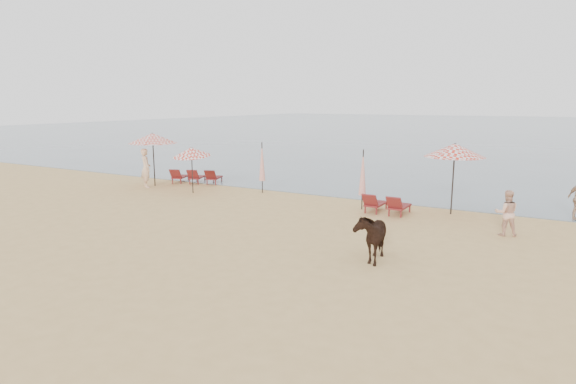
# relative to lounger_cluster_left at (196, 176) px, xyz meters

# --- Properties ---
(ground) EXTENTS (120.00, 120.00, 0.00)m
(ground) POSITION_rel_lounger_cluster_left_xyz_m (8.34, -9.87, -0.38)
(ground) COLOR tan
(ground) RESTS_ON ground
(sea) EXTENTS (160.00, 140.00, 0.06)m
(sea) POSITION_rel_lounger_cluster_left_xyz_m (8.34, 70.13, -0.38)
(sea) COLOR #51606B
(sea) RESTS_ON ground
(lounger_cluster_left) EXTENTS (2.81, 2.20, 0.54)m
(lounger_cluster_left) POSITION_rel_lounger_cluster_left_xyz_m (0.00, 0.00, 0.00)
(lounger_cluster_left) COLOR maroon
(lounger_cluster_left) RESTS_ON ground
(lounger_cluster_right) EXTENTS (1.57, 1.51, 0.55)m
(lounger_cluster_right) POSITION_rel_lounger_cluster_left_xyz_m (10.99, -1.88, 0.00)
(lounger_cluster_right) COLOR maroon
(lounger_cluster_right) RESTS_ON ground
(umbrella_open_left_a) EXTENTS (2.39, 2.39, 2.72)m
(umbrella_open_left_a) POSITION_rel_lounger_cluster_left_xyz_m (-1.35, -1.64, 2.07)
(umbrella_open_left_a) COLOR black
(umbrella_open_left_a) RESTS_ON ground
(umbrella_open_left_b) EXTENTS (1.77, 1.80, 2.26)m
(umbrella_open_left_b) POSITION_rel_lounger_cluster_left_xyz_m (1.64, -2.19, 1.58)
(umbrella_open_left_b) COLOR black
(umbrella_open_left_b) RESTS_ON ground
(umbrella_open_right) EXTENTS (2.24, 2.24, 2.73)m
(umbrella_open_right) POSITION_rel_lounger_cluster_left_xyz_m (13.19, -0.69, 2.09)
(umbrella_open_right) COLOR black
(umbrella_open_right) RESTS_ON ground
(umbrella_closed_left) EXTENTS (0.29, 0.29, 2.40)m
(umbrella_closed_left) POSITION_rel_lounger_cluster_left_xyz_m (4.49, -0.54, 1.10)
(umbrella_closed_left) COLOR black
(umbrella_closed_left) RESTS_ON ground
(umbrella_closed_right) EXTENTS (0.29, 0.29, 2.41)m
(umbrella_closed_right) POSITION_rel_lounger_cluster_left_xyz_m (9.90, -1.59, 1.11)
(umbrella_closed_right) COLOR black
(umbrella_closed_right) RESTS_ON ground
(cow) EXTENTS (1.03, 1.73, 1.37)m
(cow) POSITION_rel_lounger_cluster_left_xyz_m (12.35, -7.41, 0.31)
(cow) COLOR black
(cow) RESTS_ON ground
(beachgoer_left) EXTENTS (0.86, 0.77, 1.97)m
(beachgoer_left) POSITION_rel_lounger_cluster_left_xyz_m (-1.35, -2.20, 0.61)
(beachgoer_left) COLOR #DEB08A
(beachgoer_left) RESTS_ON ground
(beachgoer_right_a) EXTENTS (0.86, 0.76, 1.49)m
(beachgoer_right_a) POSITION_rel_lounger_cluster_left_xyz_m (15.31, -2.94, 0.37)
(beachgoer_right_a) COLOR #DCA589
(beachgoer_right_a) RESTS_ON ground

